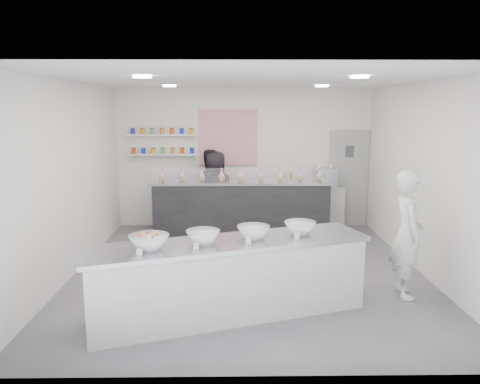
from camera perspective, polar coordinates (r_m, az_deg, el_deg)
name	(u,v)px	position (r m, az deg, el deg)	size (l,w,h in m)	color
floor	(248,271)	(7.64, 0.99, -9.59)	(6.00, 6.00, 0.00)	#515156
ceiling	(249,80)	(7.19, 1.07, 13.51)	(6.00, 6.00, 0.00)	white
back_wall	(244,158)	(10.24, 0.49, 4.14)	(5.50, 5.50, 0.00)	white
left_wall	(71,179)	(7.69, -19.93, 1.47)	(6.00, 6.00, 0.00)	white
right_wall	(424,179)	(7.85, 21.53, 1.54)	(6.00, 6.00, 0.00)	white
back_door	(348,179)	(10.57, 13.06, 1.61)	(0.88, 0.04, 2.10)	gray
pattern_panel	(228,138)	(10.17, -1.49, 6.64)	(1.25, 0.03, 1.20)	#CB3357
jar_shelf_lower	(163,154)	(10.24, -9.36, 4.56)	(1.45, 0.22, 0.04)	silver
jar_shelf_upper	(162,135)	(10.21, -9.43, 6.91)	(1.45, 0.22, 0.04)	silver
preserve_jars	(163,141)	(10.20, -9.43, 6.12)	(1.45, 0.10, 0.56)	#FB3D00
downlight_0	(142,77)	(6.30, -11.83, 13.58)	(0.24, 0.24, 0.02)	white
downlight_1	(359,77)	(6.40, 14.36, 13.42)	(0.24, 0.24, 0.02)	white
downlight_2	(169,86)	(8.86, -8.59, 12.65)	(0.24, 0.24, 0.02)	white
downlight_3	(322,86)	(8.94, 9.95, 12.60)	(0.24, 0.24, 0.02)	white
prep_counter	(229,278)	(5.95, -1.37, -10.49)	(3.56, 0.81, 0.97)	#B2B3AE
back_bar	(241,208)	(9.63, 0.14, -1.93)	(3.61, 0.66, 1.12)	black
sneeze_guard	(241,176)	(9.19, 0.17, 1.99)	(3.56, 0.02, 0.30)	white
espresso_ledge	(315,207)	(10.34, 9.13, -1.79)	(1.23, 0.39, 0.92)	#B2B3AE
espresso_machine	(325,178)	(10.26, 10.27, 1.74)	(0.48, 0.33, 0.37)	#93969E
cup_stacks	(290,179)	(10.15, 6.17, 1.63)	(0.24, 0.24, 0.33)	beige
prep_bowls	(229,235)	(5.77, -1.39, -5.22)	(2.36, 0.51, 0.17)	white
label_cards	(213,251)	(5.31, -3.26, -7.15)	(2.01, 0.04, 0.07)	white
cookie_bags	(241,175)	(9.51, 0.14, 2.12)	(3.34, 0.14, 0.26)	#FF8CD7
woman_prep	(407,234)	(6.82, 19.71, -4.88)	(0.64, 0.42, 1.76)	silver
staff_left	(209,190)	(9.94, -3.81, 0.23)	(0.84, 0.65, 1.73)	black
staff_right	(216,192)	(9.86, -2.95, 0.06)	(0.83, 0.54, 1.70)	black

